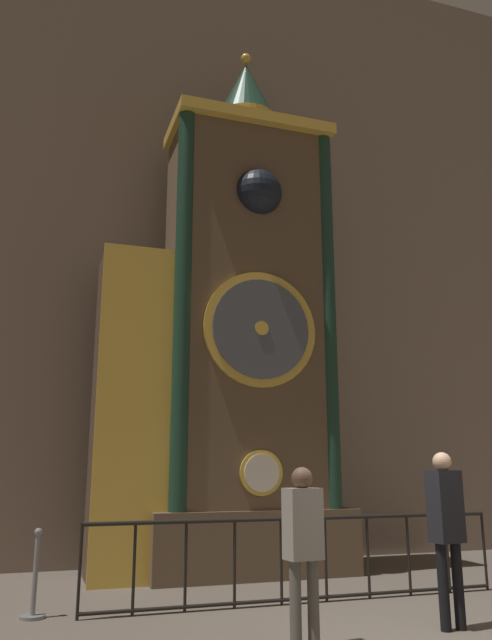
# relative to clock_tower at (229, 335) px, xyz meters

# --- Properties ---
(cathedral_back_wall) EXTENTS (24.00, 0.32, 12.89)m
(cathedral_back_wall) POSITION_rel_clock_tower_xyz_m (0.62, 1.40, 2.65)
(cathedral_back_wall) COLOR #7A6656
(cathedral_back_wall) RESTS_ON ground_plane
(clock_tower) EXTENTS (4.11, 1.84, 9.28)m
(clock_tower) POSITION_rel_clock_tower_xyz_m (0.00, 0.00, 0.00)
(clock_tower) COLOR brown
(clock_tower) RESTS_ON ground_plane
(railing_fence) EXTENTS (5.43, 0.05, 1.02)m
(railing_fence) POSITION_rel_clock_tower_xyz_m (0.31, -2.27, -3.22)
(railing_fence) COLOR black
(railing_fence) RESTS_ON ground_plane
(visitor_near) EXTENTS (0.36, 0.26, 1.62)m
(visitor_near) POSITION_rel_clock_tower_xyz_m (-0.48, -4.08, -2.81)
(visitor_near) COLOR #58554F
(visitor_near) RESTS_ON ground_plane
(visitor_far) EXTENTS (0.37, 0.28, 1.78)m
(visitor_far) POSITION_rel_clock_tower_xyz_m (1.23, -3.94, -2.72)
(visitor_far) COLOR black
(visitor_far) RESTS_ON ground_plane
(stanchion_post) EXTENTS (0.28, 0.28, 0.95)m
(stanchion_post) POSITION_rel_clock_tower_xyz_m (-2.85, -2.03, -3.49)
(stanchion_post) COLOR gray
(stanchion_post) RESTS_ON ground_plane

